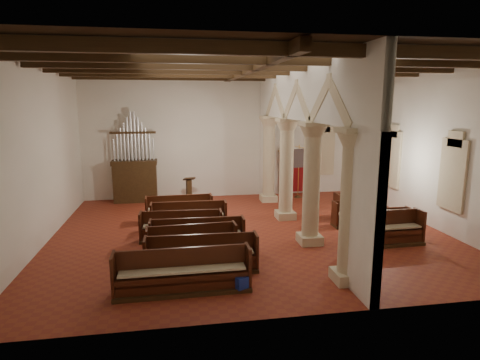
% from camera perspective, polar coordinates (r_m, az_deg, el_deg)
% --- Properties ---
extents(floor, '(14.00, 14.00, 0.00)m').
position_cam_1_polar(floor, '(14.85, 1.30, -7.40)').
color(floor, maroon).
rests_on(floor, ground).
extents(ceiling, '(14.00, 14.00, 0.00)m').
position_cam_1_polar(ceiling, '(14.16, 1.40, 16.31)').
color(ceiling, black).
rests_on(ceiling, wall_back).
extents(wall_back, '(14.00, 0.02, 6.00)m').
position_cam_1_polar(wall_back, '(20.09, -1.87, 6.16)').
color(wall_back, white).
rests_on(wall_back, floor).
extents(wall_front, '(14.00, 0.02, 6.00)m').
position_cam_1_polar(wall_front, '(8.45, 8.97, -0.62)').
color(wall_front, white).
rests_on(wall_front, floor).
extents(wall_left, '(0.02, 12.00, 6.00)m').
position_cam_1_polar(wall_left, '(14.62, -26.77, 3.19)').
color(wall_left, white).
rests_on(wall_left, floor).
extents(wall_right, '(0.02, 12.00, 6.00)m').
position_cam_1_polar(wall_right, '(16.96, 25.34, 4.23)').
color(wall_right, white).
rests_on(wall_right, floor).
extents(ceiling_beams, '(13.80, 11.80, 0.30)m').
position_cam_1_polar(ceiling_beams, '(14.15, 1.40, 15.58)').
color(ceiling_beams, '#3B2712').
rests_on(ceiling_beams, wall_back).
extents(arcade, '(0.90, 11.90, 6.00)m').
position_cam_1_polar(arcade, '(14.59, 8.37, 6.46)').
color(arcade, beige).
rests_on(arcade, floor).
extents(window_right_a, '(0.03, 1.00, 2.20)m').
position_cam_1_polar(window_right_a, '(15.85, 28.10, 0.66)').
color(window_right_a, '#2B6151').
rests_on(window_right_a, wall_right).
extents(window_right_b, '(0.03, 1.00, 2.20)m').
position_cam_1_polar(window_right_b, '(19.13, 20.88, 2.79)').
color(window_right_b, '#2B6151').
rests_on(window_right_b, wall_right).
extents(window_back, '(1.00, 0.03, 2.20)m').
position_cam_1_polar(window_back, '(21.39, 11.58, 4.08)').
color(window_back, '#2B6151').
rests_on(window_back, wall_back).
extents(pipe_organ, '(2.10, 0.85, 4.40)m').
position_cam_1_polar(pipe_organ, '(19.72, -14.72, 0.93)').
color(pipe_organ, '#3B2712').
rests_on(pipe_organ, floor).
extents(lectern, '(0.60, 0.62, 1.27)m').
position_cam_1_polar(lectern, '(19.13, -7.26, -1.68)').
color(lectern, '#392112').
rests_on(lectern, floor).
extents(dossal_curtain, '(1.80, 0.07, 2.17)m').
position_cam_1_polar(dossal_curtain, '(21.00, 7.71, 1.22)').
color(dossal_curtain, maroon).
rests_on(dossal_curtain, floor).
extents(processional_banner, '(0.59, 0.75, 2.64)m').
position_cam_1_polar(processional_banner, '(20.18, 8.29, -0.15)').
color(processional_banner, '#3B2712').
rests_on(processional_banner, floor).
extents(hymnal_box_a, '(0.38, 0.35, 0.30)m').
position_cam_1_polar(hymnal_box_a, '(10.35, 0.18, -14.34)').
color(hymnal_box_a, navy).
rests_on(hymnal_box_a, floor).
extents(hymnal_box_b, '(0.29, 0.24, 0.27)m').
position_cam_1_polar(hymnal_box_b, '(12.24, -1.43, -10.33)').
color(hymnal_box_b, navy).
rests_on(hymnal_box_b, floor).
extents(hymnal_box_c, '(0.36, 0.32, 0.31)m').
position_cam_1_polar(hymnal_box_c, '(14.72, -4.13, -6.56)').
color(hymnal_box_c, navy).
rests_on(hymnal_box_c, floor).
extents(tube_heater_a, '(1.10, 0.51, 0.11)m').
position_cam_1_polar(tube_heater_a, '(11.04, -10.04, -13.37)').
color(tube_heater_a, white).
rests_on(tube_heater_a, floor).
extents(tube_heater_b, '(0.88, 0.11, 0.09)m').
position_cam_1_polar(tube_heater_b, '(11.95, -7.65, -11.36)').
color(tube_heater_b, white).
rests_on(tube_heater_b, floor).
extents(nave_pew_0, '(3.40, 0.77, 1.10)m').
position_cam_1_polar(nave_pew_0, '(10.41, -8.11, -13.66)').
color(nave_pew_0, '#3B2712').
rests_on(nave_pew_0, floor).
extents(nave_pew_1, '(3.16, 0.78, 1.05)m').
position_cam_1_polar(nave_pew_1, '(11.47, -5.45, -11.28)').
color(nave_pew_1, '#3B2712').
rests_on(nave_pew_1, floor).
extents(nave_pew_2, '(2.76, 0.82, 1.03)m').
position_cam_1_polar(nave_pew_2, '(12.46, -6.83, -9.49)').
color(nave_pew_2, '#3B2712').
rests_on(nave_pew_2, floor).
extents(nave_pew_3, '(3.04, 0.75, 1.03)m').
position_cam_1_polar(nave_pew_3, '(13.08, -6.05, -8.48)').
color(nave_pew_3, '#3B2712').
rests_on(nave_pew_3, floor).
extents(nave_pew_4, '(2.84, 0.82, 1.02)m').
position_cam_1_polar(nave_pew_4, '(14.07, -8.34, -7.13)').
color(nave_pew_4, '#3B2712').
rests_on(nave_pew_4, floor).
extents(nave_pew_5, '(2.85, 0.75, 1.02)m').
position_cam_1_polar(nave_pew_5, '(15.26, -7.26, -5.67)').
color(nave_pew_5, '#3B2712').
rests_on(nave_pew_5, floor).
extents(nave_pew_6, '(2.66, 0.79, 1.04)m').
position_cam_1_polar(nave_pew_6, '(16.24, -8.61, -4.64)').
color(nave_pew_6, '#3B2712').
rests_on(nave_pew_6, floor).
extents(aisle_pew_0, '(2.21, 0.83, 1.13)m').
position_cam_1_polar(aisle_pew_0, '(14.42, 20.59, -7.10)').
color(aisle_pew_0, '#3B2712').
rests_on(aisle_pew_0, floor).
extents(aisle_pew_1, '(1.92, 0.68, 0.95)m').
position_cam_1_polar(aisle_pew_1, '(15.43, 19.94, -6.12)').
color(aisle_pew_1, '#3B2712').
rests_on(aisle_pew_1, floor).
extents(aisle_pew_2, '(1.95, 0.67, 0.98)m').
position_cam_1_polar(aisle_pew_2, '(16.14, 16.41, -5.14)').
color(aisle_pew_2, '#3B2712').
rests_on(aisle_pew_2, floor).
extents(aisle_pew_3, '(1.97, 0.76, 1.10)m').
position_cam_1_polar(aisle_pew_3, '(17.06, 16.50, -4.13)').
color(aisle_pew_3, '#3B2712').
rests_on(aisle_pew_3, floor).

